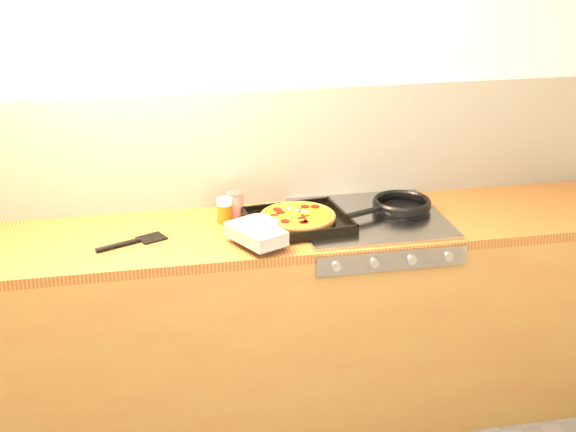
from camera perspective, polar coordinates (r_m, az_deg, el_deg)
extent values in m
plane|color=beige|center=(3.41, -2.74, 6.50)|extent=(3.20, 0.00, 3.20)
cube|color=silver|center=(3.43, -2.68, 4.84)|extent=(3.20, 0.02, 0.50)
cube|color=olive|center=(3.45, -1.71, -8.06)|extent=(3.20, 0.60, 0.86)
cube|color=brown|center=(3.25, -1.80, -1.15)|extent=(3.20, 0.60, 0.04)
cube|color=#9A999F|center=(3.10, 7.40, -3.10)|extent=(0.60, 0.03, 0.08)
cylinder|color=#A5A5AA|center=(3.03, 3.45, -3.59)|extent=(0.04, 0.02, 0.04)
cylinder|color=#A5A5AA|center=(3.07, 6.16, -3.34)|extent=(0.04, 0.02, 0.04)
cylinder|color=#A5A5AA|center=(3.11, 8.80, -3.09)|extent=(0.04, 0.02, 0.04)
cylinder|color=#A5A5AA|center=(3.17, 11.35, -2.84)|extent=(0.04, 0.02, 0.04)
cube|color=#9A999F|center=(3.34, 5.82, -0.15)|extent=(0.60, 0.56, 0.02)
cube|color=black|center=(3.24, 0.70, -0.43)|extent=(0.43, 0.39, 0.01)
cube|color=black|center=(3.38, -0.20, 0.83)|extent=(0.39, 0.06, 0.02)
cube|color=black|center=(3.09, 1.69, -1.23)|extent=(0.39, 0.06, 0.02)
cube|color=black|center=(3.30, 3.84, 0.22)|extent=(0.05, 0.34, 0.02)
cube|color=black|center=(3.19, -2.55, -0.55)|extent=(0.05, 0.34, 0.02)
cylinder|color=olive|center=(3.24, 0.70, -0.17)|extent=(0.33, 0.33, 0.02)
torus|color=olive|center=(3.23, 0.70, -0.01)|extent=(0.34, 0.34, 0.02)
cylinder|color=orange|center=(3.23, 0.70, 0.02)|extent=(0.29, 0.29, 0.01)
cylinder|color=maroon|center=(3.23, 1.24, 0.10)|extent=(0.04, 0.04, 0.00)
cylinder|color=maroon|center=(3.28, -0.77, 0.47)|extent=(0.04, 0.04, 0.00)
cylinder|color=maroon|center=(3.15, 1.11, -0.43)|extent=(0.04, 0.04, 0.00)
cylinder|color=maroon|center=(3.21, -0.97, 0.03)|extent=(0.04, 0.04, 0.00)
cylinder|color=maroon|center=(3.31, 1.22, 0.68)|extent=(0.04, 0.04, 0.00)
cylinder|color=maroon|center=(3.27, 0.69, 0.42)|extent=(0.04, 0.04, 0.00)
cylinder|color=maroon|center=(3.16, -0.20, -0.37)|extent=(0.04, 0.04, 0.00)
cylinder|color=maroon|center=(3.31, 1.93, 0.67)|extent=(0.04, 0.04, 0.00)
cylinder|color=maroon|center=(3.16, 1.13, -0.40)|extent=(0.04, 0.04, 0.00)
cylinder|color=maroon|center=(3.19, 0.98, -0.18)|extent=(0.04, 0.04, 0.00)
cylinder|color=maroon|center=(3.25, -0.55, 0.27)|extent=(0.04, 0.04, 0.00)
ellipsoid|color=orange|center=(3.19, -0.50, -0.10)|extent=(0.03, 0.02, 0.01)
ellipsoid|color=orange|center=(3.19, -0.92, -0.10)|extent=(0.03, 0.02, 0.01)
ellipsoid|color=orange|center=(3.27, 0.30, 0.42)|extent=(0.03, 0.02, 0.01)
ellipsoid|color=orange|center=(3.30, 0.02, 0.64)|extent=(0.03, 0.02, 0.01)
ellipsoid|color=orange|center=(3.16, 0.91, -0.32)|extent=(0.03, 0.02, 0.01)
ellipsoid|color=orange|center=(3.22, 1.37, 0.11)|extent=(0.03, 0.02, 0.01)
ellipsoid|color=orange|center=(3.24, 1.09, 0.19)|extent=(0.03, 0.02, 0.01)
ellipsoid|color=orange|center=(3.19, -0.38, -0.15)|extent=(0.03, 0.02, 0.01)
ellipsoid|color=orange|center=(3.29, 0.41, 0.58)|extent=(0.03, 0.02, 0.01)
ellipsoid|color=silver|center=(3.30, 0.12, 0.59)|extent=(0.03, 0.03, 0.01)
ellipsoid|color=silver|center=(3.27, 0.65, 0.40)|extent=(0.03, 0.03, 0.01)
ellipsoid|color=silver|center=(3.26, 1.18, 0.34)|extent=(0.03, 0.03, 0.01)
cube|color=black|center=(3.05, -2.29, -1.27)|extent=(0.23, 0.27, 0.05)
ellipsoid|color=black|center=(3.15, -2.14, -0.46)|extent=(0.15, 0.15, 0.06)
cylinder|color=black|center=(3.09, -1.13, -0.90)|extent=(0.08, 0.11, 0.05)
cylinder|color=black|center=(3.42, 8.07, 0.51)|extent=(0.30, 0.30, 0.01)
torus|color=black|center=(3.41, 8.09, 0.87)|extent=(0.32, 0.32, 0.03)
cube|color=black|center=(3.29, 5.47, 0.27)|extent=(0.17, 0.09, 0.02)
cylinder|color=#A7150D|center=(3.35, -3.80, 0.83)|extent=(0.08, 0.08, 0.10)
cylinder|color=#B2B2B7|center=(3.33, -3.82, 1.64)|extent=(0.09, 0.09, 0.01)
cylinder|color=#B2B2B7|center=(3.37, -3.78, 0.03)|extent=(0.09, 0.09, 0.01)
cylinder|color=#D94E0C|center=(3.29, -4.51, 0.18)|extent=(0.08, 0.08, 0.08)
cylinder|color=silver|center=(3.27, -4.54, 1.04)|extent=(0.08, 0.08, 0.03)
cylinder|color=#9E6C43|center=(3.49, 0.46, 0.98)|extent=(0.26, 0.02, 0.02)
ellipsoid|color=#9E6C43|center=(3.52, 2.70, 1.13)|extent=(0.06, 0.04, 0.02)
cube|color=black|center=(3.18, -9.66, -1.55)|extent=(0.13, 0.12, 0.01)
cylinder|color=black|center=(3.12, -11.98, -2.03)|extent=(0.17, 0.09, 0.02)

